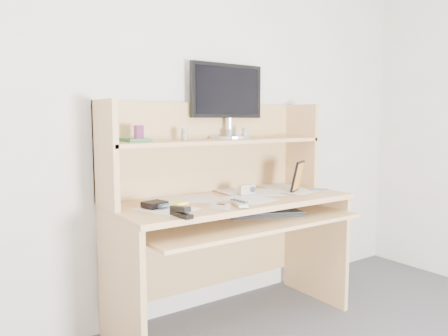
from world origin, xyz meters
TOP-DOWN VIEW (x-y plane):
  - back_wall at (0.00, 1.80)m, footprint 3.60×0.04m
  - desk at (0.00, 1.56)m, footprint 1.40×0.70m
  - paper_clutter at (0.00, 1.48)m, footprint 1.32×0.54m
  - keyboard at (0.15, 1.36)m, footprint 0.44×0.31m
  - tv_remote at (-0.10, 1.28)m, footprint 0.10×0.18m
  - flip_phone at (-0.23, 1.27)m, footprint 0.09×0.11m
  - stapler at (-0.48, 1.22)m, footprint 0.04×0.15m
  - wallet at (-0.49, 1.48)m, footprint 0.13×0.12m
  - sticky_note_pad at (-0.34, 1.51)m, footprint 0.11×0.11m
  - digital_camera at (0.13, 1.51)m, footprint 0.10×0.05m
  - game_case at (0.45, 1.41)m, footprint 0.13×0.08m
  - blue_pen at (0.60, 1.37)m, footprint 0.12×0.06m
  - card_box at (-0.50, 1.63)m, footprint 0.06×0.05m
  - shelf_book at (-0.50, 1.69)m, footprint 0.13×0.18m
  - chip_stack_a at (0.12, 1.68)m, footprint 0.04×0.04m
  - chip_stack_b at (-0.21, 1.65)m, footprint 0.04×0.04m
  - chip_stack_c at (0.15, 1.63)m, footprint 0.04×0.04m
  - chip_stack_d at (0.20, 1.62)m, footprint 0.04×0.04m
  - monitor at (0.15, 1.73)m, footprint 0.54×0.27m

SIDE VIEW (x-z plane):
  - keyboard at x=0.15m, z-range 0.65..0.68m
  - desk at x=0.00m, z-range 0.04..1.34m
  - paper_clutter at x=0.00m, z-range 0.75..0.76m
  - sticky_note_pad at x=-0.34m, z-range 0.75..0.76m
  - blue_pen at x=0.60m, z-range 0.76..0.76m
  - tv_remote at x=-0.10m, z-range 0.76..0.77m
  - flip_phone at x=-0.23m, z-range 0.76..0.78m
  - wallet at x=-0.49m, z-range 0.76..0.78m
  - stapler at x=-0.48m, z-range 0.76..0.80m
  - digital_camera at x=0.13m, z-range 0.76..0.82m
  - game_case at x=0.45m, z-range 0.76..0.94m
  - shelf_book at x=-0.50m, z-range 1.08..1.10m
  - chip_stack_c at x=0.15m, z-range 1.08..1.13m
  - chip_stack_a at x=0.12m, z-range 1.08..1.14m
  - chip_stack_d at x=0.20m, z-range 1.08..1.15m
  - chip_stack_b at x=-0.21m, z-range 1.08..1.15m
  - card_box at x=-0.50m, z-range 1.08..1.17m
  - back_wall at x=0.00m, z-range 0.00..2.50m
  - monitor at x=0.15m, z-range 1.10..1.56m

